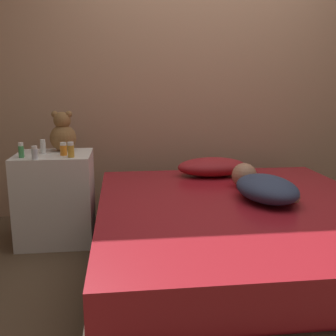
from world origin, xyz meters
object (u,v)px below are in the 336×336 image
Objects in this scene: bottle_clear at (35,153)px; bottle_green at (21,150)px; teddy_bear at (63,134)px; bottle_white at (43,147)px; bottle_orange at (63,149)px; person_lying at (263,186)px; pillow at (212,167)px; bottle_amber at (71,150)px.

bottle_clear is 0.13m from bottle_green.
teddy_bear is 2.96× the size of bottle_white.
bottle_white reaches higher than bottle_orange.
teddy_bear is 2.88× the size of bottle_green.
person_lying is 1.41m from bottle_orange.
teddy_bear is 3.23× the size of bottle_orange.
pillow is 1.83× the size of teddy_bear.
bottle_orange is 0.20m from bottle_white.
pillow is 5.43× the size of bottle_white.
teddy_bear is 3.28× the size of bottle_clear.
teddy_bear is 2.81× the size of bottle_amber.
bottle_green is (-0.12, -0.16, 0.00)m from bottle_white.
bottle_orange is at bearing 152.25° from person_lying.
person_lying is at bearing -18.09° from bottle_amber.
bottle_white is 0.95× the size of bottle_amber.
person_lying is 6.58× the size of bottle_green.
person_lying is at bearing -74.32° from pillow.
teddy_bear is 0.36m from bottle_green.
bottle_white reaches higher than person_lying.
bottle_white is (-0.13, -0.09, -0.08)m from teddy_bear.
pillow is at bearing 8.64° from bottle_green.
teddy_bear reaches higher than bottle_green.
person_lying is at bearing -20.33° from bottle_orange.
bottle_amber reaches higher than bottle_white.
bottle_white is 0.24m from bottle_clear.
bottle_white is (-0.16, 0.11, 0.00)m from bottle_orange.
teddy_bear is at bearing 44.71° from bottle_green.
bottle_orange reaches higher than pillow.
bottle_amber is 0.24m from bottle_clear.
bottle_green reaches higher than bottle_white.
person_lying is 6.76× the size of bottle_white.
person_lying is at bearing -13.53° from bottle_clear.
pillow is 5.29× the size of bottle_green.
bottle_orange reaches higher than bottle_clear.
person_lying is 2.28× the size of teddy_bear.
person_lying is at bearing -22.00° from bottle_white.
teddy_bear is at bearing 107.54° from bottle_amber.
teddy_bear reaches higher than bottle_clear.
teddy_bear is 0.18m from bottle_white.
teddy_bear reaches higher than bottle_amber.
person_lying is 7.50× the size of bottle_clear.
bottle_green is (-1.59, 0.44, 0.19)m from person_lying.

